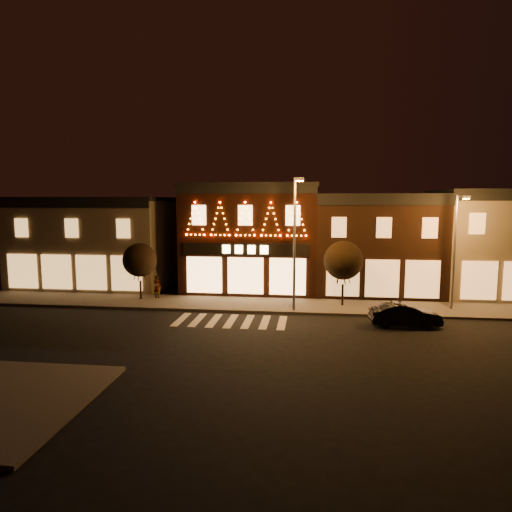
# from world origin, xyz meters

# --- Properties ---
(ground) EXTENTS (120.00, 120.00, 0.00)m
(ground) POSITION_xyz_m (0.00, 0.00, 0.00)
(ground) COLOR black
(ground) RESTS_ON ground
(sidewalk_far) EXTENTS (44.00, 4.00, 0.15)m
(sidewalk_far) POSITION_xyz_m (2.00, 8.00, 0.07)
(sidewalk_far) COLOR #47423D
(sidewalk_far) RESTS_ON ground
(building_left) EXTENTS (12.20, 8.28, 7.30)m
(building_left) POSITION_xyz_m (-13.00, 13.99, 3.66)
(building_left) COLOR #6F634F
(building_left) RESTS_ON ground
(building_pulp) EXTENTS (10.20, 8.34, 8.30)m
(building_pulp) POSITION_xyz_m (0.00, 13.98, 4.16)
(building_pulp) COLOR black
(building_pulp) RESTS_ON ground
(building_right_a) EXTENTS (9.20, 8.28, 7.50)m
(building_right_a) POSITION_xyz_m (9.50, 13.99, 3.76)
(building_right_a) COLOR black
(building_right_a) RESTS_ON ground
(building_right_b) EXTENTS (9.20, 8.28, 7.80)m
(building_right_b) POSITION_xyz_m (18.50, 13.99, 3.91)
(building_right_b) COLOR #6F634F
(building_right_b) RESTS_ON ground
(streetlamp_mid) EXTENTS (0.70, 1.89, 8.25)m
(streetlamp_mid) POSITION_xyz_m (3.63, 6.36, 4.99)
(streetlamp_mid) COLOR #59595E
(streetlamp_mid) RESTS_ON sidewalk_far
(streetlamp_right) EXTENTS (0.46, 1.64, 7.20)m
(streetlamp_right) POSITION_xyz_m (13.58, 7.90, 4.37)
(streetlamp_right) COLOR #59595E
(streetlamp_right) RESTS_ON sidewalk_far
(tree_left) EXTENTS (2.36, 2.36, 3.94)m
(tree_left) POSITION_xyz_m (-7.23, 8.46, 2.91)
(tree_left) COLOR black
(tree_left) RESTS_ON sidewalk_far
(tree_right) EXTENTS (2.55, 2.55, 4.27)m
(tree_right) POSITION_xyz_m (6.71, 8.24, 3.14)
(tree_right) COLOR black
(tree_right) RESTS_ON sidewalk_far
(dark_sedan) EXTENTS (3.98, 1.66, 1.28)m
(dark_sedan) POSITION_xyz_m (9.89, 4.24, 0.64)
(dark_sedan) COLOR black
(dark_sedan) RESTS_ON ground
(pedestrian) EXTENTS (0.69, 0.58, 1.61)m
(pedestrian) POSITION_xyz_m (-6.19, 8.95, 0.96)
(pedestrian) COLOR gray
(pedestrian) RESTS_ON sidewalk_far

